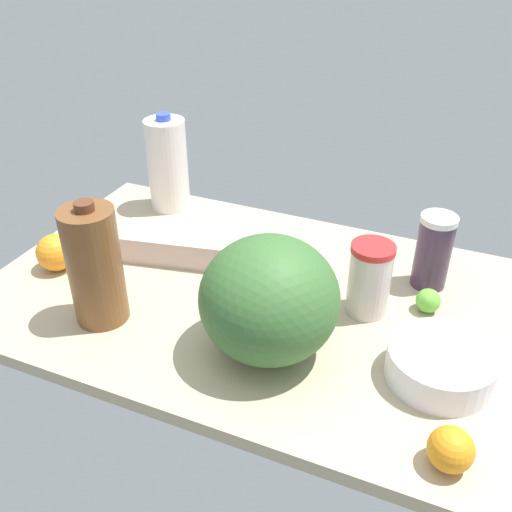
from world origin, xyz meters
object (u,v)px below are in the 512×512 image
(egg_carton, at_px, (189,246))
(tumbler_cup, at_px, (369,279))
(milk_jug, at_px, (168,164))
(orange_loose, at_px, (451,449))
(mixing_bowl, at_px, (440,365))
(shaker_bottle, at_px, (433,251))
(watermelon, at_px, (269,299))
(lime_by_jug, at_px, (428,301))
(chocolate_milk_jug, at_px, (95,266))
(orange_near_front, at_px, (55,253))

(egg_carton, relative_size, tumbler_cup, 2.00)
(milk_jug, distance_m, orange_loose, 1.04)
(milk_jug, height_order, mixing_bowl, milk_jug)
(egg_carton, bearing_deg, orange_loose, -40.60)
(shaker_bottle, bearing_deg, milk_jug, 171.74)
(watermelon, bearing_deg, lime_by_jug, 42.65)
(tumbler_cup, xyz_separation_m, chocolate_milk_jug, (-0.51, -0.24, 0.05))
(orange_near_front, relative_size, lime_by_jug, 1.68)
(orange_near_front, xyz_separation_m, orange_loose, (0.93, -0.21, -0.01))
(shaker_bottle, relative_size, orange_loose, 2.41)
(shaker_bottle, relative_size, chocolate_milk_jug, 0.65)
(shaker_bottle, distance_m, chocolate_milk_jug, 0.73)
(orange_near_front, bearing_deg, lime_by_jug, 12.02)
(milk_jug, distance_m, shaker_bottle, 0.75)
(chocolate_milk_jug, bearing_deg, watermelon, 6.79)
(mixing_bowl, xyz_separation_m, orange_loose, (0.04, -0.19, 0.00))
(egg_carton, xyz_separation_m, watermelon, (0.30, -0.23, 0.09))
(milk_jug, distance_m, tumbler_cup, 0.69)
(chocolate_milk_jug, distance_m, orange_near_front, 0.25)
(watermelon, height_order, mixing_bowl, watermelon)
(tumbler_cup, distance_m, watermelon, 0.25)
(shaker_bottle, bearing_deg, mixing_bowl, -77.70)
(watermelon, relative_size, orange_near_front, 3.00)
(egg_carton, bearing_deg, tumbler_cup, -15.72)
(chocolate_milk_jug, bearing_deg, orange_loose, -7.87)
(shaker_bottle, xyz_separation_m, lime_by_jug, (0.01, -0.10, -0.06))
(shaker_bottle, bearing_deg, tumbler_cup, -124.81)
(tumbler_cup, height_order, lime_by_jug, tumbler_cup)
(orange_near_front, distance_m, lime_by_jug, 0.86)
(shaker_bottle, height_order, orange_near_front, shaker_bottle)
(mixing_bowl, relative_size, lime_by_jug, 3.74)
(watermelon, distance_m, mixing_bowl, 0.33)
(egg_carton, distance_m, orange_near_front, 0.31)
(mixing_bowl, height_order, chocolate_milk_jug, chocolate_milk_jug)
(orange_near_front, relative_size, orange_loose, 1.21)
(milk_jug, xyz_separation_m, orange_near_front, (-0.08, -0.39, -0.08))
(milk_jug, relative_size, orange_loose, 3.73)
(egg_carton, distance_m, mixing_bowl, 0.65)
(shaker_bottle, bearing_deg, chocolate_milk_jug, -147.42)
(mixing_bowl, distance_m, orange_near_front, 0.89)
(egg_carton, distance_m, watermelon, 0.39)
(milk_jug, relative_size, lime_by_jug, 5.18)
(watermelon, height_order, lime_by_jug, watermelon)
(shaker_bottle, distance_m, mixing_bowl, 0.31)
(milk_jug, bearing_deg, orange_near_front, -102.13)
(lime_by_jug, bearing_deg, watermelon, -137.35)
(milk_jug, height_order, orange_near_front, milk_jug)
(chocolate_milk_jug, xyz_separation_m, orange_near_front, (-0.21, 0.11, -0.08))
(tumbler_cup, bearing_deg, orange_near_front, -169.87)
(tumbler_cup, relative_size, lime_by_jug, 3.10)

